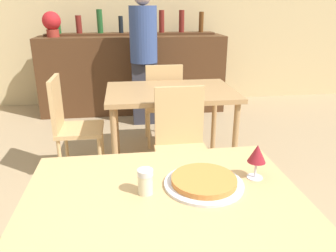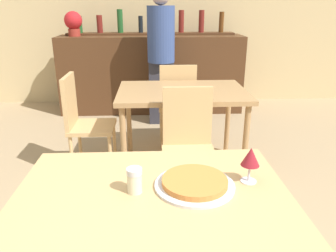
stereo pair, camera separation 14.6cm
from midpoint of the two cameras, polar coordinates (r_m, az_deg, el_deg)
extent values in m
cube|color=#D1B784|center=(5.25, -2.20, 19.37)|extent=(8.00, 0.05, 2.80)
cube|color=tan|center=(1.34, 0.42, -13.18)|extent=(1.13, 0.89, 0.04)
cylinder|color=tan|center=(1.93, -16.14, -16.31)|extent=(0.05, 0.05, 0.73)
cylinder|color=tan|center=(1.96, 15.23, -15.51)|extent=(0.05, 0.05, 0.73)
cube|color=#A87F51|center=(2.95, 3.90, 5.88)|extent=(1.14, 0.80, 0.04)
cylinder|color=#A87F51|center=(2.74, -6.20, -3.92)|extent=(0.05, 0.05, 0.73)
cylinder|color=#A87F51|center=(2.87, 14.73, -3.40)|extent=(0.05, 0.05, 0.73)
cylinder|color=#A87F51|center=(3.37, -5.59, 0.81)|extent=(0.05, 0.05, 0.73)
cylinder|color=#A87F51|center=(3.47, 11.55, 1.07)|extent=(0.05, 0.05, 0.73)
cube|color=#4C2D19|center=(4.84, -1.99, 9.06)|extent=(2.60, 0.56, 1.08)
cube|color=#4C2D19|center=(4.90, -2.10, 15.77)|extent=(2.39, 0.24, 0.03)
cylinder|color=#1E5123|center=(4.99, -14.41, 16.75)|extent=(0.09, 0.09, 0.23)
cylinder|color=maroon|center=(4.94, -10.96, 17.04)|extent=(0.08, 0.08, 0.24)
cylinder|color=#1E5123|center=(4.91, -7.47, 17.67)|extent=(0.08, 0.08, 0.32)
cylinder|color=black|center=(4.90, -3.90, 17.25)|extent=(0.06, 0.06, 0.23)
cylinder|color=#5B3314|center=(4.90, -0.34, 17.70)|extent=(0.07, 0.07, 0.30)
cylinder|color=maroon|center=(4.92, 3.21, 17.73)|extent=(0.08, 0.08, 0.31)
cylinder|color=maroon|center=(4.96, 6.72, 17.65)|extent=(0.08, 0.08, 0.31)
cylinder|color=#5B3314|center=(5.01, 10.15, 17.38)|extent=(0.07, 0.07, 0.28)
cube|color=tan|center=(2.45, 5.43, -5.20)|extent=(0.40, 0.40, 0.04)
cube|color=tan|center=(2.52, 5.05, 1.69)|extent=(0.38, 0.04, 0.46)
cylinder|color=tan|center=(2.40, 1.70, -11.97)|extent=(0.03, 0.03, 0.42)
cylinder|color=tan|center=(2.44, 9.84, -11.60)|extent=(0.03, 0.03, 0.42)
cylinder|color=tan|center=(2.69, 1.14, -8.10)|extent=(0.03, 0.03, 0.42)
cylinder|color=tan|center=(2.73, 8.35, -7.85)|extent=(0.03, 0.03, 0.42)
cube|color=tan|center=(3.66, 2.64, 3.58)|extent=(0.40, 0.40, 0.04)
cube|color=tan|center=(3.41, 2.99, 6.70)|extent=(0.38, 0.04, 0.46)
cylinder|color=tan|center=(3.90, 4.85, 1.14)|extent=(0.03, 0.03, 0.42)
cylinder|color=tan|center=(3.88, -0.15, 1.06)|extent=(0.03, 0.03, 0.42)
cylinder|color=tan|center=(3.59, 5.54, -0.65)|extent=(0.03, 0.03, 0.42)
cylinder|color=tan|center=(3.56, 0.11, -0.75)|extent=(0.03, 0.03, 0.42)
cube|color=tan|center=(3.06, -11.71, -0.20)|extent=(0.40, 0.40, 0.04)
cube|color=tan|center=(3.02, -15.46, 4.17)|extent=(0.04, 0.38, 0.46)
cylinder|color=tan|center=(2.97, -8.62, -5.40)|extent=(0.03, 0.03, 0.42)
cylinder|color=tan|center=(3.28, -8.07, -2.82)|extent=(0.03, 0.03, 0.42)
cylinder|color=tan|center=(3.03, -15.05, -5.41)|extent=(0.03, 0.03, 0.42)
cylinder|color=tan|center=(3.33, -13.90, -2.88)|extent=(0.03, 0.03, 0.42)
cylinder|color=silver|center=(1.41, 7.65, -10.26)|extent=(0.34, 0.34, 0.01)
cylinder|color=#CC7A38|center=(1.41, 7.68, -9.63)|extent=(0.28, 0.28, 0.02)
cylinder|color=beige|center=(1.35, -2.72, -9.93)|extent=(0.06, 0.06, 0.08)
cylinder|color=silver|center=(1.32, -2.76, -7.93)|extent=(0.06, 0.06, 0.02)
cube|color=#2D2D38|center=(4.31, -0.19, 5.78)|extent=(0.32, 0.18, 0.81)
cylinder|color=#33477F|center=(4.19, -0.20, 15.64)|extent=(0.34, 0.34, 0.67)
cylinder|color=silver|center=(1.50, 16.57, -9.21)|extent=(0.07, 0.07, 0.00)
cylinder|color=silver|center=(1.48, 16.72, -7.88)|extent=(0.01, 0.01, 0.07)
cone|color=maroon|center=(1.45, 17.03, -5.17)|extent=(0.08, 0.08, 0.08)
cylinder|color=maroon|center=(4.81, -15.15, 15.45)|extent=(0.16, 0.16, 0.10)
sphere|color=red|center=(4.80, -15.33, 17.32)|extent=(0.24, 0.24, 0.24)
camera|label=1|loc=(0.07, -87.67, 0.87)|focal=35.00mm
camera|label=2|loc=(0.07, 92.33, -0.87)|focal=35.00mm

